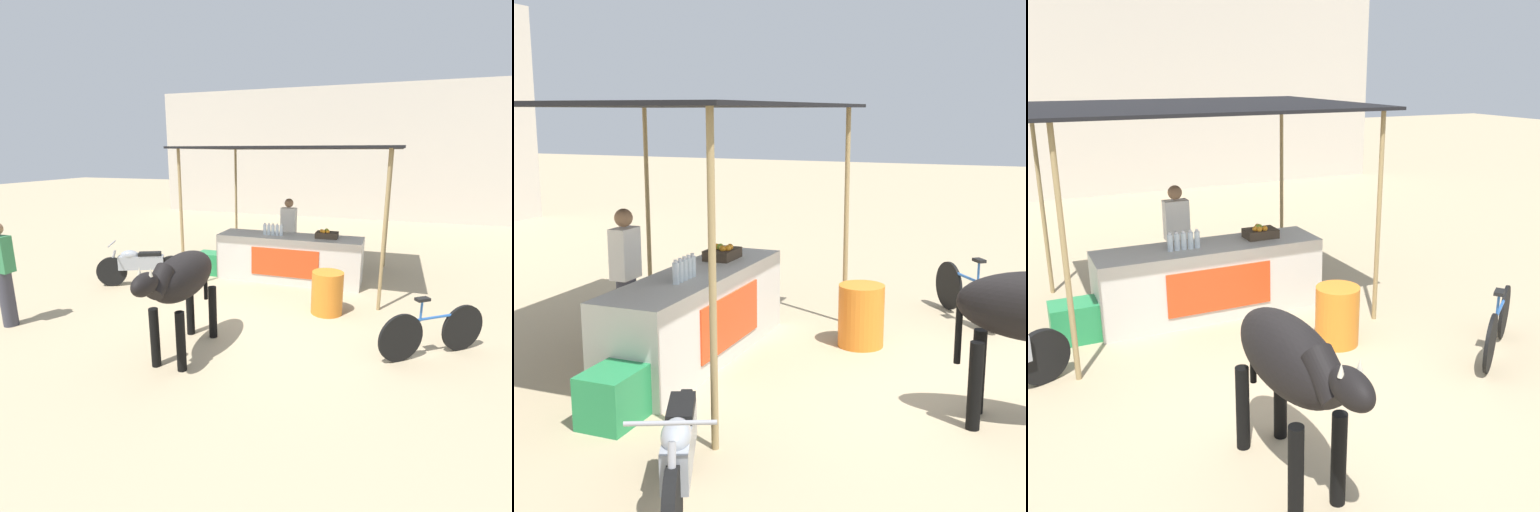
# 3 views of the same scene
# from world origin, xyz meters

# --- Properties ---
(ground_plane) EXTENTS (60.00, 60.00, 0.00)m
(ground_plane) POSITION_xyz_m (0.00, 0.00, 0.00)
(ground_plane) COLOR tan
(building_wall_far) EXTENTS (16.00, 0.50, 5.16)m
(building_wall_far) POSITION_xyz_m (0.00, 11.10, 2.58)
(building_wall_far) COLOR beige
(building_wall_far) RESTS_ON ground
(stall_counter) EXTENTS (3.00, 0.82, 0.96)m
(stall_counter) POSITION_xyz_m (0.00, 2.20, 0.48)
(stall_counter) COLOR beige
(stall_counter) RESTS_ON ground
(stall_awning) EXTENTS (4.20, 3.20, 2.76)m
(stall_awning) POSITION_xyz_m (0.00, 2.50, 2.64)
(stall_awning) COLOR black
(stall_awning) RESTS_ON ground
(water_bottle_row) EXTENTS (0.43, 0.07, 0.25)m
(water_bottle_row) POSITION_xyz_m (-0.35, 2.15, 1.07)
(water_bottle_row) COLOR silver
(water_bottle_row) RESTS_ON stall_counter
(fruit_crate) EXTENTS (0.44, 0.32, 0.18)m
(fruit_crate) POSITION_xyz_m (0.76, 2.25, 1.03)
(fruit_crate) COLOR #3F3326
(fruit_crate) RESTS_ON stall_counter
(vendor_behind_counter) EXTENTS (0.34, 0.22, 1.65)m
(vendor_behind_counter) POSITION_xyz_m (-0.22, 2.95, 0.85)
(vendor_behind_counter) COLOR #383842
(vendor_behind_counter) RESTS_ON ground
(cooler_box) EXTENTS (0.60, 0.44, 0.48)m
(cooler_box) POSITION_xyz_m (-1.76, 2.10, 0.24)
(cooler_box) COLOR #268C4C
(cooler_box) RESTS_ON ground
(water_barrel) EXTENTS (0.53, 0.53, 0.72)m
(water_barrel) POSITION_xyz_m (1.06, 0.63, 0.36)
(water_barrel) COLOR orange
(water_barrel) RESTS_ON ground
(cow) EXTENTS (0.55, 1.82, 1.44)m
(cow) POSITION_xyz_m (-0.55, -1.38, 1.03)
(cow) COLOR black
(cow) RESTS_ON ground
(motorcycle_parked) EXTENTS (1.67, 0.89, 0.90)m
(motorcycle_parked) POSITION_xyz_m (-2.78, 0.88, 0.43)
(motorcycle_parked) COLOR black
(motorcycle_parked) RESTS_ON ground
(bicycle_leaning) EXTENTS (1.35, 1.03, 0.85)m
(bicycle_leaning) POSITION_xyz_m (2.61, -0.40, 0.35)
(bicycle_leaning) COLOR black
(bicycle_leaning) RESTS_ON ground
(passerby_on_street) EXTENTS (0.34, 0.22, 1.65)m
(passerby_on_street) POSITION_xyz_m (-3.58, -1.48, 0.85)
(passerby_on_street) COLOR #383842
(passerby_on_street) RESTS_ON ground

